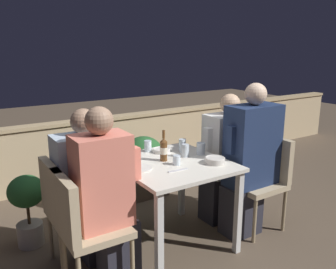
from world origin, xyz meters
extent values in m
plane|color=brown|center=(0.00, 0.00, 0.00)|extent=(16.00, 16.00, 0.00)
cube|color=tan|center=(0.00, 1.80, 0.38)|extent=(9.00, 0.14, 0.76)
cube|color=tan|center=(0.00, 1.80, 0.78)|extent=(9.00, 0.18, 0.04)
cube|color=silver|center=(0.00, 0.00, 0.73)|extent=(0.85, 0.91, 0.03)
cube|color=silver|center=(-0.38, -0.40, 0.36)|extent=(0.05, 0.05, 0.71)
cube|color=silver|center=(0.38, -0.40, 0.36)|extent=(0.05, 0.05, 0.71)
cube|color=silver|center=(-0.38, 0.40, 0.36)|extent=(0.05, 0.05, 0.71)
cube|color=silver|center=(0.38, 0.40, 0.36)|extent=(0.05, 0.05, 0.71)
cube|color=brown|center=(0.03, 1.05, 0.14)|extent=(1.00, 0.36, 0.28)
ellipsoid|color=#235628|center=(-0.25, 1.05, 0.47)|extent=(0.45, 0.47, 0.43)
ellipsoid|color=#235628|center=(0.03, 1.05, 0.47)|extent=(0.45, 0.47, 0.43)
ellipsoid|color=#235628|center=(0.30, 1.05, 0.47)|extent=(0.45, 0.47, 0.43)
cube|color=tan|center=(-0.76, -0.17, 0.43)|extent=(0.44, 0.44, 0.05)
cube|color=tan|center=(-0.95, -0.17, 0.66)|extent=(0.06, 0.44, 0.41)
cylinder|color=#9E8966|center=(-0.57, -0.36, 0.20)|extent=(0.03, 0.03, 0.41)
cylinder|color=#9E8966|center=(-0.95, 0.02, 0.20)|extent=(0.03, 0.03, 0.41)
cylinder|color=#9E8966|center=(-0.57, 0.02, 0.20)|extent=(0.03, 0.03, 0.41)
cube|color=#282833|center=(-0.59, -0.17, 0.23)|extent=(0.26, 0.23, 0.46)
cube|color=#E07A66|center=(-0.69, -0.17, 0.78)|extent=(0.38, 0.26, 0.65)
cube|color=#E07A66|center=(-0.44, -0.17, 0.86)|extent=(0.07, 0.07, 0.24)
sphere|color=#99755B|center=(-0.69, -0.17, 1.20)|extent=(0.19, 0.19, 0.19)
cube|color=tan|center=(-0.76, 0.14, 0.43)|extent=(0.44, 0.44, 0.05)
cube|color=tan|center=(-0.95, 0.14, 0.66)|extent=(0.06, 0.44, 0.41)
cylinder|color=#9E8966|center=(-0.95, -0.05, 0.20)|extent=(0.03, 0.03, 0.41)
cylinder|color=#9E8966|center=(-0.57, -0.05, 0.20)|extent=(0.03, 0.03, 0.41)
cylinder|color=#9E8966|center=(-0.95, 0.32, 0.20)|extent=(0.03, 0.03, 0.41)
cylinder|color=#9E8966|center=(-0.57, 0.32, 0.20)|extent=(0.03, 0.03, 0.41)
cube|color=#282833|center=(-0.59, 0.14, 0.23)|extent=(0.32, 0.23, 0.46)
cube|color=silver|center=(-0.69, 0.14, 0.75)|extent=(0.46, 0.26, 0.59)
cube|color=silver|center=(-0.44, 0.14, 0.82)|extent=(0.07, 0.07, 0.24)
sphere|color=#99755B|center=(-0.69, 0.14, 1.14)|extent=(0.19, 0.19, 0.19)
cube|color=tan|center=(0.79, -0.19, 0.43)|extent=(0.44, 0.44, 0.05)
cube|color=tan|center=(0.99, -0.19, 0.66)|extent=(0.06, 0.44, 0.41)
cylinder|color=#9E8966|center=(0.60, -0.38, 0.20)|extent=(0.03, 0.03, 0.41)
cylinder|color=#9E8966|center=(0.98, -0.38, 0.20)|extent=(0.03, 0.03, 0.41)
cylinder|color=#9E8966|center=(0.60, 0.00, 0.20)|extent=(0.03, 0.03, 0.41)
cylinder|color=#9E8966|center=(0.98, 0.00, 0.20)|extent=(0.03, 0.03, 0.41)
cube|color=#282833|center=(0.62, -0.19, 0.23)|extent=(0.34, 0.23, 0.46)
cube|color=navy|center=(0.72, -0.19, 0.82)|extent=(0.48, 0.26, 0.72)
cube|color=navy|center=(0.47, -0.19, 0.90)|extent=(0.07, 0.07, 0.24)
sphere|color=beige|center=(0.72, -0.19, 1.27)|extent=(0.19, 0.19, 0.19)
cube|color=tan|center=(0.80, 0.14, 0.43)|extent=(0.44, 0.44, 0.05)
cube|color=tan|center=(1.00, 0.14, 0.66)|extent=(0.06, 0.44, 0.41)
cylinder|color=#9E8966|center=(0.61, -0.05, 0.20)|extent=(0.03, 0.03, 0.41)
cylinder|color=#9E8966|center=(0.99, -0.05, 0.20)|extent=(0.03, 0.03, 0.41)
cylinder|color=#9E8966|center=(0.61, 0.32, 0.20)|extent=(0.03, 0.03, 0.41)
cylinder|color=#9E8966|center=(0.99, 0.32, 0.20)|extent=(0.03, 0.03, 0.41)
cube|color=#282833|center=(0.63, 0.14, 0.23)|extent=(0.32, 0.23, 0.46)
cube|color=white|center=(0.73, 0.14, 0.75)|extent=(0.46, 0.26, 0.59)
cube|color=white|center=(0.48, 0.14, 0.82)|extent=(0.07, 0.07, 0.24)
sphere|color=tan|center=(0.73, 0.14, 1.14)|extent=(0.19, 0.19, 0.19)
cylinder|color=brown|center=(-0.04, 0.07, 0.82)|extent=(0.06, 0.06, 0.16)
cylinder|color=beige|center=(-0.04, 0.07, 0.83)|extent=(0.06, 0.06, 0.06)
cone|color=brown|center=(-0.04, 0.07, 0.92)|extent=(0.06, 0.06, 0.03)
cylinder|color=brown|center=(-0.04, 0.07, 0.97)|extent=(0.02, 0.02, 0.07)
cylinder|color=silver|center=(-0.31, 0.00, 0.75)|extent=(0.19, 0.19, 0.01)
cylinder|color=silver|center=(0.07, 0.28, 0.76)|extent=(0.16, 0.16, 0.03)
torus|color=silver|center=(0.07, 0.28, 0.77)|extent=(0.16, 0.16, 0.01)
cylinder|color=beige|center=(0.28, -0.21, 0.77)|extent=(0.16, 0.16, 0.05)
torus|color=beige|center=(0.28, -0.21, 0.79)|extent=(0.16, 0.16, 0.01)
cylinder|color=silver|center=(0.23, 0.19, 0.80)|extent=(0.06, 0.06, 0.12)
cylinder|color=silver|center=(-0.01, -0.07, 0.78)|extent=(0.06, 0.06, 0.08)
cylinder|color=silver|center=(-0.25, 0.23, 0.80)|extent=(0.08, 0.08, 0.11)
cylinder|color=silver|center=(-0.02, 0.37, 0.79)|extent=(0.07, 0.07, 0.10)
cylinder|color=silver|center=(0.33, 0.04, 0.80)|extent=(0.07, 0.07, 0.11)
cylinder|color=silver|center=(0.17, 0.06, 0.80)|extent=(0.06, 0.06, 0.11)
cube|color=silver|center=(-0.08, -0.20, 0.75)|extent=(0.17, 0.04, 0.01)
cylinder|color=#B2A899|center=(-1.04, 0.64, 0.10)|extent=(0.22, 0.22, 0.20)
cylinder|color=#47331E|center=(-1.04, 0.64, 0.28)|extent=(0.03, 0.03, 0.18)
ellipsoid|color=#235628|center=(-1.04, 0.64, 0.49)|extent=(0.30, 0.30, 0.27)
camera|label=1|loc=(-1.53, -2.32, 1.68)|focal=38.00mm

